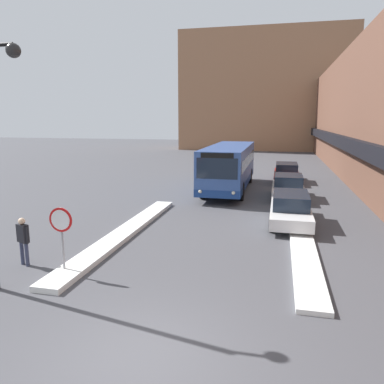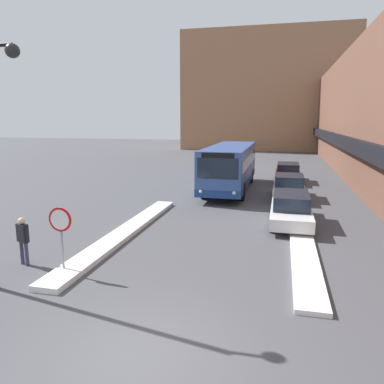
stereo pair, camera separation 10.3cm
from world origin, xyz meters
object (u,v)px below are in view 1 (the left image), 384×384
stop_sign (61,227)px  pedestrian (23,237)px  parked_car_front (290,208)px  city_bus (229,166)px  parked_car_back (286,173)px  parked_car_middle (288,187)px

stop_sign → pedestrian: stop_sign is taller
parked_car_front → pedestrian: 11.30m
city_bus → parked_car_back: size_ratio=2.22×
city_bus → stop_sign: 15.63m
city_bus → pedestrian: city_bus is taller
city_bus → stop_sign: (-3.13, -15.31, -0.12)m
pedestrian → parked_car_middle: bearing=78.5°
parked_car_middle → stop_sign: stop_sign is taller
city_bus → stop_sign: size_ratio=4.89×
parked_car_front → stop_sign: (-7.00, -7.62, 0.83)m
parked_car_front → stop_sign: stop_sign is taller
parked_car_front → city_bus: bearing=116.7°
parked_car_front → parked_car_back: size_ratio=1.03×
parked_car_middle → parked_car_back: bearing=90.0°
parked_car_front → parked_car_middle: bearing=90.0°
city_bus → pedestrian: size_ratio=6.46×
stop_sign → pedestrian: bearing=167.5°
parked_car_front → stop_sign: size_ratio=2.27×
stop_sign → parked_car_front: bearing=47.4°
city_bus → parked_car_back: 5.92m
parked_car_middle → city_bus: bearing=153.3°
parked_car_front → pedestrian: (-8.67, -7.25, 0.26)m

